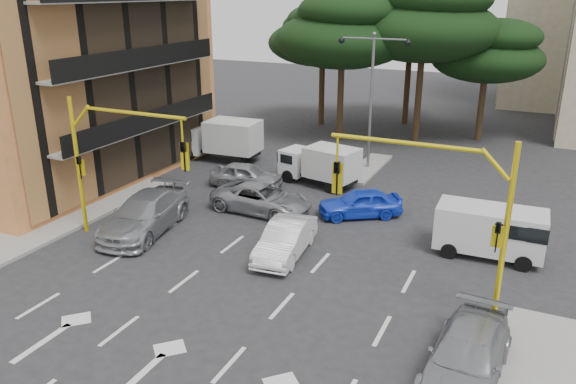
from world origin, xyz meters
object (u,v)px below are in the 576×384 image
object	(u,v)px
signal_mast_left	(109,151)
box_truck_b	(319,165)
car_silver_cross_b	(246,175)
car_silver_parked	(467,357)
signal_mast_right	(448,201)
car_silver_wagon	(145,214)
car_silver_cross_a	(262,198)
van_white	(490,232)
street_lamp_center	(372,78)
box_truck_a	(220,140)
car_blue_compact	(360,203)
car_white_hatch	(286,239)

from	to	relation	value
signal_mast_left	box_truck_b	distance (m)	11.84
car_silver_cross_b	car_silver_parked	world-z (taller)	car_silver_parked
signal_mast_right	box_truck_b	distance (m)	13.56
car_silver_wagon	car_silver_cross_a	xyz separation A→B (m)	(3.59, 4.22, -0.13)
signal_mast_right	van_white	distance (m)	5.83
box_truck_b	van_white	bearing A→B (deg)	-107.07
car_silver_parked	van_white	world-z (taller)	van_white
signal_mast_left	car_silver_cross_a	world-z (taller)	signal_mast_left
street_lamp_center	box_truck_a	bearing A→B (deg)	-167.47
signal_mast_left	car_silver_cross_a	distance (m)	7.51
signal_mast_right	street_lamp_center	size ratio (longest dim) A/B	0.77
signal_mast_right	street_lamp_center	bearing A→B (deg)	115.91
van_white	box_truck_b	world-z (taller)	box_truck_b
signal_mast_right	car_silver_wagon	world-z (taller)	signal_mast_right
signal_mast_left	box_truck_a	bearing A→B (deg)	100.36
car_silver_cross_b	car_blue_compact	bearing A→B (deg)	-110.19
signal_mast_right	street_lamp_center	world-z (taller)	street_lamp_center
signal_mast_left	car_silver_parked	world-z (taller)	signal_mast_left
car_blue_compact	car_silver_cross_b	bearing A→B (deg)	-134.12
car_silver_cross_b	car_silver_cross_a	bearing A→B (deg)	-148.44
car_white_hatch	car_silver_cross_a	bearing A→B (deg)	123.14
signal_mast_left	box_truck_a	size ratio (longest dim) A/B	1.15
street_lamp_center	car_silver_cross_b	world-z (taller)	street_lamp_center
street_lamp_center	car_blue_compact	distance (m)	8.85
van_white	box_truck_b	distance (m)	10.81
car_silver_cross_b	box_truck_a	size ratio (longest dim) A/B	0.75
box_truck_a	box_truck_b	bearing A→B (deg)	-106.58
van_white	car_silver_parked	bearing A→B (deg)	0.98
street_lamp_center	car_silver_wagon	world-z (taller)	street_lamp_center
signal_mast_right	car_silver_wagon	size ratio (longest dim) A/B	1.08
signal_mast_left	van_white	distance (m)	15.72
car_silver_cross_a	signal_mast_right	bearing A→B (deg)	-116.83
car_blue_compact	car_silver_parked	distance (m)	11.84
car_silver_cross_b	van_white	world-z (taller)	van_white
signal_mast_right	box_truck_a	world-z (taller)	signal_mast_right
car_silver_cross_a	street_lamp_center	bearing A→B (deg)	-13.87
car_silver_cross_a	box_truck_a	xyz separation A→B (m)	(-6.41, 6.68, 0.61)
car_silver_parked	car_silver_wagon	bearing A→B (deg)	167.03
car_white_hatch	car_silver_cross_a	size ratio (longest dim) A/B	0.86
car_silver_wagon	car_silver_parked	xyz separation A→B (m)	(14.36, -4.34, -0.12)
box_truck_b	car_silver_parked	bearing A→B (deg)	-131.88
box_truck_a	box_truck_b	xyz separation A→B (m)	(7.39, -1.75, -0.19)
signal_mast_right	car_silver_parked	distance (m)	4.75
car_silver_wagon	box_truck_b	size ratio (longest dim) A/B	1.25
signal_mast_left	car_silver_wagon	size ratio (longest dim) A/B	1.08
car_white_hatch	van_white	distance (m)	8.13
car_silver_wagon	car_silver_cross_a	size ratio (longest dim) A/B	1.14
car_blue_compact	car_silver_cross_a	distance (m)	4.69
car_white_hatch	box_truck_b	size ratio (longest dim) A/B	0.94
signal_mast_left	car_blue_compact	xyz separation A→B (m)	(8.68, 6.78, -3.22)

